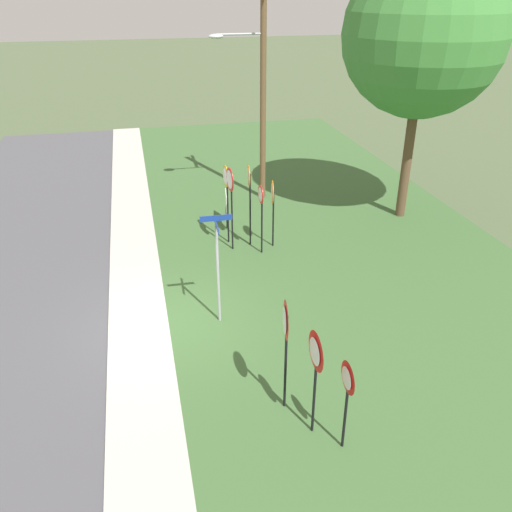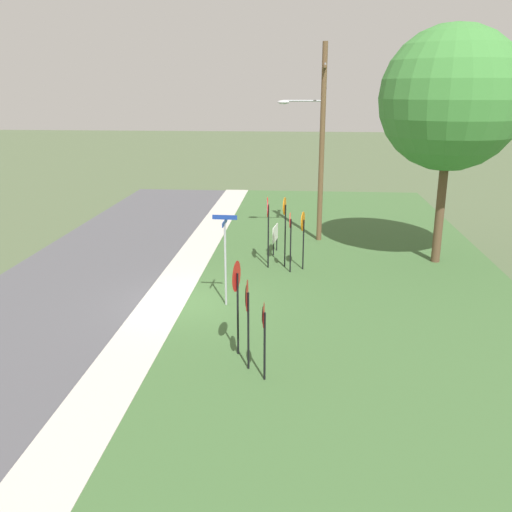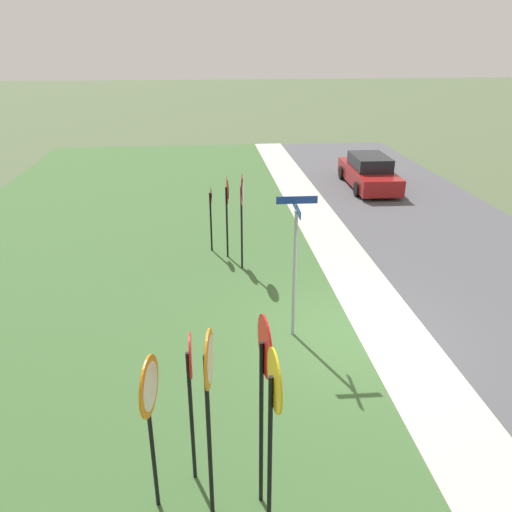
{
  "view_description": "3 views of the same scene",
  "coord_description": "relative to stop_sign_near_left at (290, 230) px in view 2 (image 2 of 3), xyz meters",
  "views": [
    {
      "loc": [
        12.15,
        -0.38,
        8.35
      ],
      "look_at": [
        -1.06,
        2.69,
        1.27
      ],
      "focal_mm": 37.19,
      "sensor_mm": 36.0,
      "label": 1
    },
    {
      "loc": [
        17.56,
        3.87,
        7.09
      ],
      "look_at": [
        0.23,
        2.42,
        1.83
      ],
      "focal_mm": 38.89,
      "sensor_mm": 36.0,
      "label": 2
    },
    {
      "loc": [
        -9.09,
        3.15,
        5.94
      ],
      "look_at": [
        0.9,
        2.11,
        1.6
      ],
      "focal_mm": 35.02,
      "sensor_mm": 36.0,
      "label": 3
    }
  ],
  "objects": [
    {
      "name": "street_name_post",
      "position": [
        3.71,
        -2.06,
        0.12
      ],
      "size": [
        0.96,
        0.82,
        3.12
      ],
      "rotation": [
        0.0,
        0.0,
        -0.03
      ],
      "color": "#9EA0A8",
      "rests_on": "grass_median"
    },
    {
      "name": "ground_plane",
      "position": [
        3.58,
        -3.45,
        -1.76
      ],
      "size": [
        160.0,
        160.0,
        0.0
      ],
      "primitive_type": "plane",
      "color": "#4C5B3D"
    },
    {
      "name": "stop_sign_far_right",
      "position": [
        -1.07,
        -0.96,
        0.34
      ],
      "size": [
        0.73,
        0.11,
        2.83
      ],
      "rotation": [
        0.0,
        0.0,
        0.07
      ],
      "color": "black",
      "rests_on": "grass_median"
    },
    {
      "name": "stop_sign_far_center",
      "position": [
        -0.7,
        -0.24,
        0.38
      ],
      "size": [
        0.71,
        0.13,
        2.89
      ],
      "rotation": [
        0.0,
        0.0,
        -0.13
      ],
      "color": "black",
      "rests_on": "grass_median"
    },
    {
      "name": "stop_sign_near_right",
      "position": [
        -0.42,
        0.5,
        0.02
      ],
      "size": [
        0.77,
        0.16,
        2.39
      ],
      "rotation": [
        0.0,
        0.0,
        -0.17
      ],
      "color": "black",
      "rests_on": "grass_median"
    },
    {
      "name": "utility_pole",
      "position": [
        -5.09,
        1.16,
        3.15
      ],
      "size": [
        2.1,
        2.21,
        9.06
      ],
      "color": "brown",
      "rests_on": "grass_median"
    },
    {
      "name": "yield_sign_near_right",
      "position": [
        8.65,
        -0.44,
        -0.19
      ],
      "size": [
        0.65,
        0.1,
        2.08
      ],
      "rotation": [
        0.0,
        0.0,
        0.0
      ],
      "color": "black",
      "rests_on": "grass_median"
    },
    {
      "name": "yield_sign_near_left",
      "position": [
        8.11,
        -0.9,
        0.11
      ],
      "size": [
        0.82,
        0.1,
        2.46
      ],
      "rotation": [
        0.0,
        0.0,
        0.02
      ],
      "color": "black",
      "rests_on": "grass_median"
    },
    {
      "name": "stop_sign_near_left",
      "position": [
        0.0,
        0.0,
        0.0
      ],
      "size": [
        0.61,
        0.09,
        2.43
      ],
      "rotation": [
        0.0,
        0.0,
        0.01
      ],
      "color": "black",
      "rests_on": "grass_median"
    },
    {
      "name": "yield_sign_far_left",
      "position": [
        7.29,
        -1.27,
        0.31
      ],
      "size": [
        0.83,
        0.16,
        2.69
      ],
      "rotation": [
        0.0,
        0.0,
        -0.16
      ],
      "color": "black",
      "rests_on": "grass_median"
    },
    {
      "name": "notice_board",
      "position": [
        -2.64,
        -0.71,
        -0.89
      ],
      "size": [
        1.09,
        0.19,
        1.25
      ],
      "rotation": [
        0.0,
        0.0,
        -0.14
      ],
      "color": "black",
      "rests_on": "grass_median"
    },
    {
      "name": "oak_tree_left",
      "position": [
        -1.93,
        6.15,
        4.93
      ],
      "size": [
        5.63,
        5.63,
        9.49
      ],
      "color": "brown",
      "rests_on": "grass_median"
    },
    {
      "name": "road_asphalt",
      "position": [
        3.58,
        -8.25,
        -1.76
      ],
      "size": [
        44.0,
        6.4,
        0.01
      ],
      "primitive_type": "cube",
      "color": "#4C4C51",
      "rests_on": "ground_plane"
    },
    {
      "name": "sidewalk_strip",
      "position": [
        3.58,
        -4.25,
        -1.73
      ],
      "size": [
        44.0,
        1.6,
        0.06
      ],
      "primitive_type": "cube",
      "color": "#BCB7AD",
      "rests_on": "ground_plane"
    },
    {
      "name": "grass_median",
      "position": [
        3.58,
        2.55,
        -1.74
      ],
      "size": [
        44.0,
        12.0,
        0.04
      ],
      "primitive_type": "cube",
      "color": "#3D6033",
      "rests_on": "ground_plane"
    },
    {
      "name": "stop_sign_far_left",
      "position": [
        -0.5,
        -0.92,
        0.42
      ],
      "size": [
        0.78,
        0.12,
        2.92
      ],
      "rotation": [
        0.0,
        0.0,
        0.09
      ],
      "color": "black",
      "rests_on": "grass_median"
    }
  ]
}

